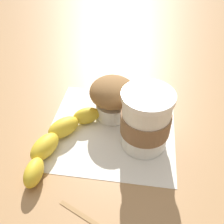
# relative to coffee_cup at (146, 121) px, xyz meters

# --- Properties ---
(ground_plane) EXTENTS (3.00, 3.00, 0.00)m
(ground_plane) POSITION_rel_coffee_cup_xyz_m (0.07, -0.02, -0.06)
(ground_plane) COLOR #A87C51
(paper_napkin) EXTENTS (0.29, 0.29, 0.00)m
(paper_napkin) POSITION_rel_coffee_cup_xyz_m (0.07, -0.02, -0.06)
(paper_napkin) COLOR white
(paper_napkin) RESTS_ON ground_plane
(coffee_cup) EXTENTS (0.09, 0.09, 0.12)m
(coffee_cup) POSITION_rel_coffee_cup_xyz_m (0.00, 0.00, 0.00)
(coffee_cup) COLOR white
(coffee_cup) RESTS_ON paper_napkin
(muffin) EXTENTS (0.09, 0.09, 0.09)m
(muffin) POSITION_rel_coffee_cup_xyz_m (0.08, -0.06, -0.01)
(muffin) COLOR white
(muffin) RESTS_ON paper_napkin
(banana) EXTENTS (0.10, 0.22, 0.04)m
(banana) POSITION_rel_coffee_cup_xyz_m (0.15, 0.05, -0.04)
(banana) COLOR gold
(banana) RESTS_ON paper_napkin
(wooden_stirrer) EXTENTS (0.11, 0.04, 0.00)m
(wooden_stirrer) POSITION_rel_coffee_cup_xyz_m (0.05, 0.18, -0.06)
(wooden_stirrer) COLOR #9E7547
(wooden_stirrer) RESTS_ON ground_plane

